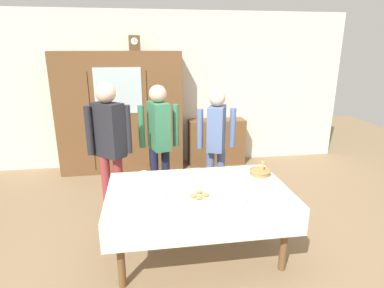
% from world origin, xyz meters
% --- Properties ---
extents(ground_plane, '(12.00, 12.00, 0.00)m').
position_xyz_m(ground_plane, '(0.00, 0.00, 0.00)').
color(ground_plane, '#846B4C').
rests_on(ground_plane, ground).
extents(back_wall, '(6.40, 0.10, 2.70)m').
position_xyz_m(back_wall, '(0.00, 2.65, 1.35)').
color(back_wall, silver).
rests_on(back_wall, ground).
extents(dining_table, '(1.81, 1.12, 0.73)m').
position_xyz_m(dining_table, '(0.00, -0.24, 0.64)').
color(dining_table, brown).
rests_on(dining_table, ground).
extents(wall_cabinet, '(2.07, 0.46, 2.04)m').
position_xyz_m(wall_cabinet, '(-0.90, 2.35, 1.02)').
color(wall_cabinet, brown).
rests_on(wall_cabinet, ground).
extents(mantel_clock, '(0.18, 0.11, 0.24)m').
position_xyz_m(mantel_clock, '(-0.61, 2.35, 2.16)').
color(mantel_clock, brown).
rests_on(mantel_clock, wall_cabinet).
extents(bookshelf_low, '(1.02, 0.35, 0.83)m').
position_xyz_m(bookshelf_low, '(0.80, 2.41, 0.42)').
color(bookshelf_low, brown).
rests_on(bookshelf_low, ground).
extents(book_stack, '(0.18, 0.22, 0.07)m').
position_xyz_m(book_stack, '(0.80, 2.41, 0.87)').
color(book_stack, '#664C7A').
rests_on(book_stack, bookshelf_low).
extents(tea_cup_mid_right, '(0.13, 0.13, 0.06)m').
position_xyz_m(tea_cup_mid_right, '(-0.25, 0.16, 0.75)').
color(tea_cup_mid_right, white).
rests_on(tea_cup_mid_right, dining_table).
extents(tea_cup_center, '(0.13, 0.13, 0.06)m').
position_xyz_m(tea_cup_center, '(-0.36, -0.28, 0.75)').
color(tea_cup_center, white).
rests_on(tea_cup_center, dining_table).
extents(tea_cup_far_right, '(0.13, 0.13, 0.06)m').
position_xyz_m(tea_cup_far_right, '(-0.53, 0.19, 0.75)').
color(tea_cup_far_right, white).
rests_on(tea_cup_far_right, dining_table).
extents(tea_cup_front_edge, '(0.13, 0.13, 0.06)m').
position_xyz_m(tea_cup_front_edge, '(0.35, -0.58, 0.75)').
color(tea_cup_front_edge, silver).
rests_on(tea_cup_front_edge, dining_table).
extents(tea_cup_near_right, '(0.13, 0.13, 0.06)m').
position_xyz_m(tea_cup_near_right, '(-0.02, -0.03, 0.75)').
color(tea_cup_near_right, white).
rests_on(tea_cup_near_right, dining_table).
extents(tea_cup_near_left, '(0.13, 0.13, 0.06)m').
position_xyz_m(tea_cup_near_left, '(0.60, -0.34, 0.75)').
color(tea_cup_near_left, white).
rests_on(tea_cup_near_left, dining_table).
extents(bread_basket, '(0.24, 0.24, 0.16)m').
position_xyz_m(bread_basket, '(0.75, 0.06, 0.76)').
color(bread_basket, '#9E7542').
rests_on(bread_basket, dining_table).
extents(pastry_plate, '(0.28, 0.28, 0.05)m').
position_xyz_m(pastry_plate, '(-0.02, -0.40, 0.74)').
color(pastry_plate, white).
rests_on(pastry_plate, dining_table).
extents(spoon_far_right, '(0.12, 0.02, 0.01)m').
position_xyz_m(spoon_far_right, '(0.26, 0.15, 0.73)').
color(spoon_far_right, silver).
rests_on(spoon_far_right, dining_table).
extents(spoon_center, '(0.12, 0.02, 0.01)m').
position_xyz_m(spoon_center, '(0.30, -0.18, 0.73)').
color(spoon_center, silver).
rests_on(spoon_center, dining_table).
extents(person_by_cabinet, '(0.52, 0.40, 1.65)m').
position_xyz_m(person_by_cabinet, '(-0.32, 0.91, 1.00)').
color(person_by_cabinet, '#191E38').
rests_on(person_by_cabinet, ground).
extents(person_beside_shelf, '(0.52, 0.41, 1.57)m').
position_xyz_m(person_beside_shelf, '(0.43, 0.87, 0.95)').
color(person_beside_shelf, slate).
rests_on(person_beside_shelf, ground).
extents(person_behind_table_left, '(0.52, 0.39, 1.72)m').
position_xyz_m(person_behind_table_left, '(-0.92, 0.60, 1.05)').
color(person_behind_table_left, '#933338').
rests_on(person_behind_table_left, ground).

